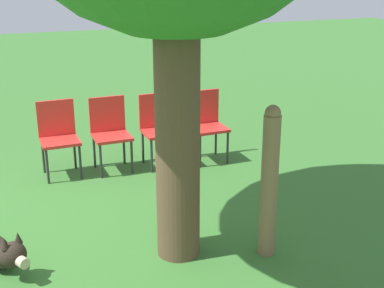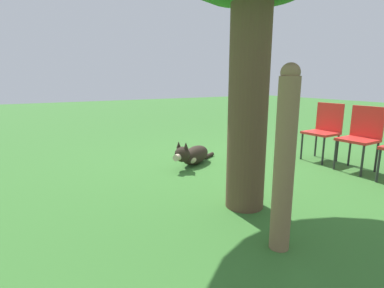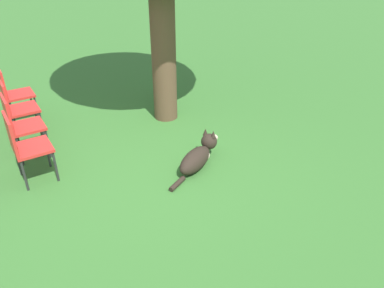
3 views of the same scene
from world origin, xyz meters
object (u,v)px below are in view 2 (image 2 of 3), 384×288
Objects in this scene: dog at (193,155)px; fence_post at (285,160)px; red_chair_1 at (361,134)px; red_chair_0 at (324,128)px.

dog is 0.74× the size of fence_post.
red_chair_1 is at bearing 114.90° from dog.
red_chair_1 is (0.04, 0.61, 0.00)m from red_chair_0.
dog is at bearing -38.34° from red_chair_1.
dog is at bearing -104.22° from fence_post.
red_chair_0 is (-1.94, 0.77, 0.36)m from dog.
dog is 2.38m from red_chair_1.
fence_post is 1.53× the size of red_chair_1.
red_chair_0 reaches higher than dog.
red_chair_0 is (-2.51, -1.49, -0.18)m from fence_post.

